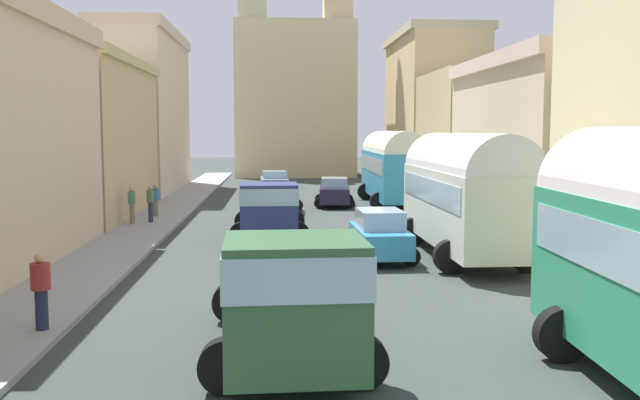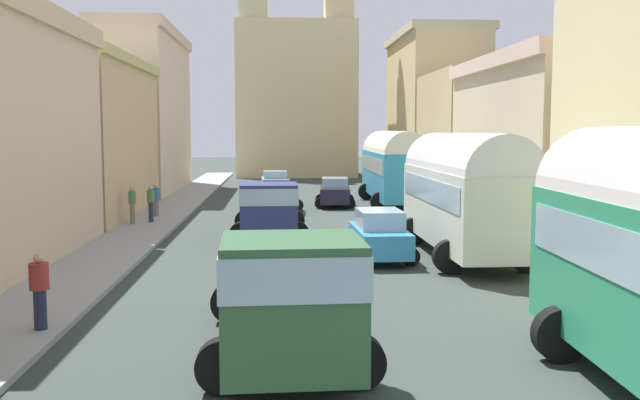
% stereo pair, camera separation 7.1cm
% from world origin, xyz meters
% --- Properties ---
extents(ground_plane, '(154.00, 154.00, 0.00)m').
position_xyz_m(ground_plane, '(0.00, 27.00, 0.00)').
color(ground_plane, '#333B38').
extents(sidewalk_left, '(2.50, 70.00, 0.14)m').
position_xyz_m(sidewalk_left, '(-7.25, 27.00, 0.07)').
color(sidewalk_left, '#989895').
rests_on(sidewalk_left, ground).
extents(sidewalk_right, '(2.50, 70.00, 0.14)m').
position_xyz_m(sidewalk_right, '(7.25, 27.00, 0.07)').
color(sidewalk_right, '#A7A897').
rests_on(sidewalk_right, ground).
extents(building_left_2, '(4.95, 12.52, 7.64)m').
position_xyz_m(building_left_2, '(-10.75, 28.73, 3.84)').
color(building_left_2, tan).
rests_on(building_left_2, ground).
extents(building_left_3, '(4.62, 14.25, 10.88)m').
position_xyz_m(building_left_3, '(-10.60, 42.89, 5.47)').
color(building_left_3, beige).
rests_on(building_left_3, ground).
extents(building_right_2, '(5.38, 14.09, 7.78)m').
position_xyz_m(building_right_2, '(10.95, 27.71, 3.92)').
color(building_right_2, beige).
rests_on(building_right_2, ground).
extents(building_right_3, '(4.57, 10.42, 8.00)m').
position_xyz_m(building_right_3, '(10.78, 40.37, 4.00)').
color(building_right_3, tan).
rests_on(building_right_3, ground).
extents(building_right_4, '(6.56, 14.02, 12.30)m').
position_xyz_m(building_right_4, '(11.48, 53.31, 6.18)').
color(building_right_4, '#CDB37F').
rests_on(building_right_4, ground).
extents(distant_church, '(10.73, 7.63, 21.08)m').
position_xyz_m(distant_church, '(0.00, 59.12, 7.69)').
color(distant_church, beige).
rests_on(distant_church, ground).
extents(parked_bus_1, '(3.36, 8.49, 4.09)m').
position_xyz_m(parked_bus_1, '(4.51, 16.88, 2.26)').
color(parked_bus_1, silver).
rests_on(parked_bus_1, ground).
extents(parked_bus_2, '(3.29, 9.68, 4.15)m').
position_xyz_m(parked_bus_2, '(4.78, 33.24, 2.31)').
color(parked_bus_2, teal).
rests_on(parked_bus_2, ground).
extents(cargo_truck_0, '(3.22, 7.12, 2.52)m').
position_xyz_m(cargo_truck_0, '(-1.43, 6.36, 1.30)').
color(cargo_truck_0, '#2D5634').
rests_on(cargo_truck_0, ground).
extents(cargo_truck_1, '(2.94, 6.57, 2.29)m').
position_xyz_m(cargo_truck_1, '(-1.97, 20.60, 1.21)').
color(cargo_truck_1, navy).
rests_on(cargo_truck_1, ground).
extents(car_0, '(2.52, 3.70, 1.50)m').
position_xyz_m(car_0, '(-1.58, 29.62, 0.75)').
color(car_0, silver).
rests_on(car_0, ground).
extents(car_1, '(2.50, 3.78, 1.43)m').
position_xyz_m(car_1, '(-1.87, 42.24, 0.73)').
color(car_1, gray).
rests_on(car_1, ground).
extents(car_2, '(2.21, 3.69, 1.63)m').
position_xyz_m(car_2, '(1.65, 16.54, 0.81)').
color(car_2, '#358EC5').
rests_on(car_2, ground).
extents(car_3, '(2.33, 3.72, 1.60)m').
position_xyz_m(car_3, '(1.47, 32.60, 0.80)').
color(car_3, '#231C32').
rests_on(car_3, ground).
extents(pedestrian_0, '(0.52, 0.52, 1.67)m').
position_xyz_m(pedestrian_0, '(-7.41, 27.68, 0.94)').
color(pedestrian_0, '#70645E').
rests_on(pedestrian_0, ground).
extents(pedestrian_1, '(0.43, 0.43, 1.75)m').
position_xyz_m(pedestrian_1, '(-7.95, 24.92, 1.01)').
color(pedestrian_1, '#7E6D5B').
rests_on(pedestrian_1, ground).
extents(pedestrian_2, '(0.44, 0.44, 1.77)m').
position_xyz_m(pedestrian_2, '(-7.25, 25.45, 1.02)').
color(pedestrian_2, '#262F45').
rests_on(pedestrian_2, ground).
extents(pedestrian_3, '(0.49, 0.49, 1.72)m').
position_xyz_m(pedestrian_3, '(-6.45, 8.53, 0.97)').
color(pedestrian_3, '#212440').
rests_on(pedestrian_3, ground).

